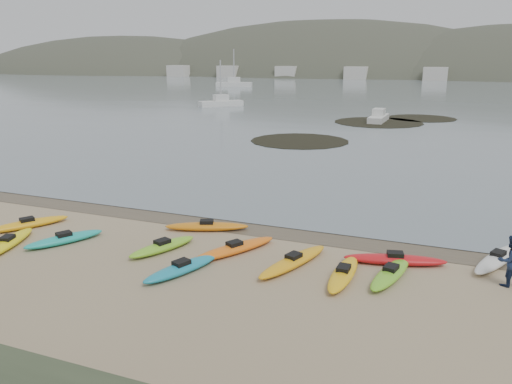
% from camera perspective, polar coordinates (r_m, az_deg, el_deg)
% --- Properties ---
extents(ground, '(600.00, 600.00, 0.00)m').
position_cam_1_polar(ground, '(22.07, 0.00, -3.76)').
color(ground, tan).
rests_on(ground, ground).
extents(wet_sand, '(60.00, 60.00, 0.00)m').
position_cam_1_polar(wet_sand, '(21.81, -0.29, -3.99)').
color(wet_sand, brown).
rests_on(wet_sand, ground).
extents(water, '(1200.00, 1200.00, 0.00)m').
position_cam_1_polar(water, '(319.62, 20.45, 13.04)').
color(water, slate).
rests_on(water, ground).
extents(kayaks, '(20.99, 8.79, 0.34)m').
position_cam_1_polar(kayaks, '(18.82, -3.11, -6.68)').
color(kayaks, '#F6AA14').
rests_on(kayaks, ground).
extents(person_east, '(1.05, 0.98, 1.72)m').
position_cam_1_polar(person_east, '(18.08, 27.04, -7.00)').
color(person_east, navy).
rests_on(person_east, ground).
extents(kelp_mats, '(17.17, 29.40, 0.04)m').
position_cam_1_polar(kelp_mats, '(54.80, 13.03, 7.35)').
color(kelp_mats, black).
rests_on(kelp_mats, water).
extents(moored_boats, '(94.87, 88.20, 1.21)m').
position_cam_1_polar(moored_boats, '(104.66, 17.68, 10.91)').
color(moored_boats, silver).
rests_on(moored_boats, ground).
extents(far_town, '(199.00, 5.00, 4.00)m').
position_cam_1_polar(far_town, '(164.54, 21.23, 12.45)').
color(far_town, beige).
rests_on(far_town, ground).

